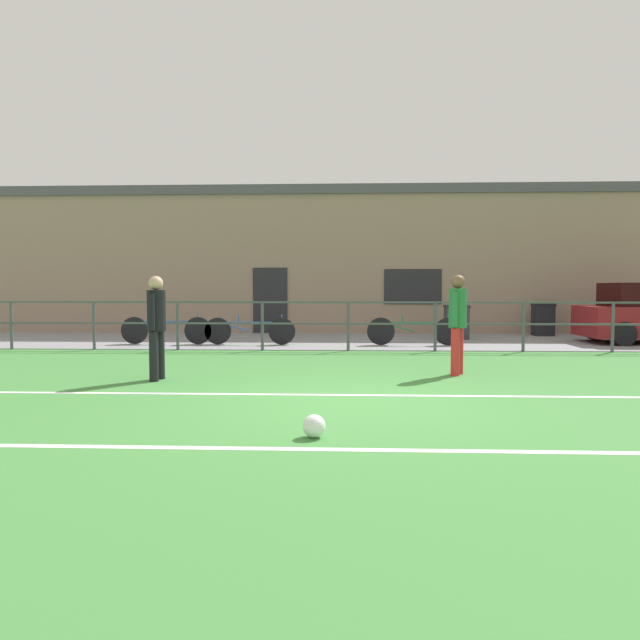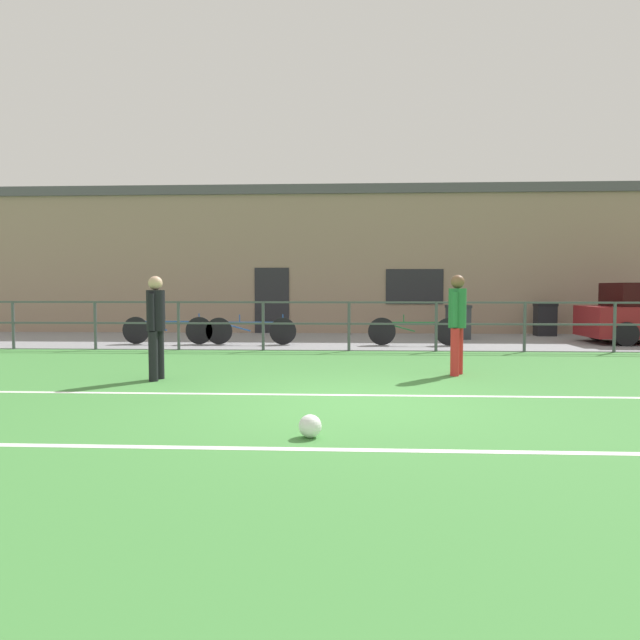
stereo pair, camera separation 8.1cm
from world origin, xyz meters
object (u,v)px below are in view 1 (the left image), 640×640
at_px(bicycle_parked_2, 166,330).
at_px(trash_bin_1, 456,322).
at_px(player_goalkeeper, 156,321).
at_px(bicycle_parked_0, 414,331).
at_px(bicycle_parked_1, 250,331).
at_px(soccer_ball_match, 314,426).
at_px(trash_bin_0, 543,319).
at_px(player_striker, 458,318).

bearing_deg(bicycle_parked_2, trash_bin_1, 13.66).
xyz_separation_m(player_goalkeeper, trash_bin_1, (6.12, 7.44, -0.43)).
relative_size(bicycle_parked_2, trash_bin_1, 2.45).
xyz_separation_m(player_goalkeeper, bicycle_parked_0, (4.71, 5.56, -0.55)).
bearing_deg(bicycle_parked_1, soccer_ball_match, -76.65).
distance_m(bicycle_parked_0, trash_bin_1, 2.35).
relative_size(bicycle_parked_2, trash_bin_0, 2.40).
xyz_separation_m(player_goalkeeper, player_striker, (4.86, 0.77, 0.02)).
xyz_separation_m(player_goalkeeper, trash_bin_0, (8.95, 8.67, -0.42)).
distance_m(player_striker, soccer_ball_match, 4.78).
height_order(soccer_ball_match, trash_bin_0, trash_bin_0).
bearing_deg(player_striker, bicycle_parked_2, 78.67).
bearing_deg(bicycle_parked_0, player_striker, -88.22).
height_order(player_goalkeeper, trash_bin_0, player_goalkeeper).
xyz_separation_m(bicycle_parked_2, trash_bin_1, (7.73, 1.88, 0.12)).
bearing_deg(soccer_ball_match, trash_bin_0, 62.52).
xyz_separation_m(bicycle_parked_1, trash_bin_1, (5.58, 1.88, 0.13)).
distance_m(bicycle_parked_2, trash_bin_0, 11.00).
bearing_deg(bicycle_parked_0, soccer_ball_match, -102.81).
xyz_separation_m(bicycle_parked_1, trash_bin_0, (8.40, 3.11, 0.14)).
bearing_deg(bicycle_parked_0, player_goalkeeper, -130.25).
height_order(soccer_ball_match, bicycle_parked_1, bicycle_parked_1).
relative_size(bicycle_parked_1, trash_bin_1, 2.43).
bearing_deg(bicycle_parked_2, player_goalkeeper, -73.90).
bearing_deg(bicycle_parked_0, bicycle_parked_1, 180.00).
distance_m(bicycle_parked_1, trash_bin_0, 8.96).
xyz_separation_m(soccer_ball_match, trash_bin_0, (6.28, 12.06, 0.40)).
distance_m(trash_bin_0, trash_bin_1, 3.08).
distance_m(soccer_ball_match, bicycle_parked_1, 9.20).
relative_size(soccer_ball_match, trash_bin_0, 0.23).
relative_size(soccer_ball_match, bicycle_parked_1, 0.10).
relative_size(player_goalkeeper, bicycle_parked_2, 0.70).
height_order(bicycle_parked_0, trash_bin_0, trash_bin_0).
height_order(trash_bin_0, trash_bin_1, trash_bin_0).
height_order(player_goalkeeper, player_striker, player_striker).
bearing_deg(trash_bin_1, trash_bin_0, 23.60).
bearing_deg(player_striker, bicycle_parked_0, 26.98).
relative_size(player_goalkeeper, bicycle_parked_0, 0.70).
bearing_deg(bicycle_parked_1, trash_bin_0, 20.33).
relative_size(trash_bin_0, trash_bin_1, 1.02).
relative_size(soccer_ball_match, bicycle_parked_2, 0.10).
bearing_deg(bicycle_parked_1, player_striker, -48.01).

